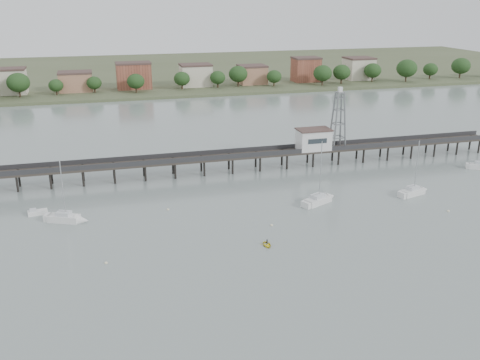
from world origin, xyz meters
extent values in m
plane|color=slate|center=(0.00, 0.00, 0.00)|extent=(500.00, 500.00, 0.00)
cube|color=#2D2823|center=(0.00, 60.00, 3.75)|extent=(150.00, 5.00, 0.50)
cube|color=#333335|center=(0.00, 57.60, 4.55)|extent=(150.00, 0.12, 1.10)
cube|color=#333335|center=(0.00, 62.40, 4.55)|extent=(150.00, 0.12, 1.10)
cylinder|color=black|center=(0.00, 58.10, 1.80)|extent=(0.50, 0.50, 4.40)
cylinder|color=black|center=(0.00, 61.90, 1.80)|extent=(0.50, 0.50, 4.40)
cylinder|color=black|center=(73.00, 58.10, 1.80)|extent=(0.50, 0.50, 4.40)
cylinder|color=black|center=(73.00, 61.90, 1.80)|extent=(0.50, 0.50, 4.40)
cube|color=silver|center=(25.00, 60.00, 6.50)|extent=(8.00, 5.00, 5.00)
cube|color=#4C3833|center=(25.00, 60.00, 9.15)|extent=(8.40, 5.40, 0.30)
cube|color=slate|center=(31.50, 60.00, 18.15)|extent=(1.80, 1.80, 0.30)
cube|color=silver|center=(31.50, 60.00, 18.90)|extent=(0.90, 0.90, 1.20)
cube|color=white|center=(15.65, 34.55, 0.48)|extent=(6.80, 5.02, 1.65)
cone|color=white|center=(19.22, 36.30, 0.48)|extent=(3.47, 3.39, 2.47)
cube|color=silver|center=(15.65, 34.55, 1.65)|extent=(3.41, 3.02, 0.75)
cylinder|color=#A5A8AA|center=(16.05, 34.75, 7.26)|extent=(0.18, 0.18, 11.93)
cylinder|color=#A5A8AA|center=(14.70, 34.09, 2.20)|extent=(3.39, 1.74, 0.12)
cube|color=white|center=(-34.73, 38.49, 0.48)|extent=(6.31, 4.44, 1.65)
cone|color=white|center=(-31.36, 37.03, 0.48)|extent=(3.16, 3.07, 2.29)
cube|color=silver|center=(-34.73, 38.49, 1.65)|extent=(3.13, 2.72, 0.75)
cylinder|color=#A5A8AA|center=(-34.36, 38.33, 6.81)|extent=(0.18, 0.18, 11.03)
cylinder|color=#A5A8AA|center=(-35.63, 38.88, 2.20)|extent=(3.19, 1.48, 0.12)
cube|color=white|center=(37.44, 33.89, 0.48)|extent=(6.15, 3.80, 1.65)
cone|color=white|center=(40.88, 34.92, 0.48)|extent=(2.94, 2.83, 2.24)
cube|color=silver|center=(37.44, 33.89, 1.65)|extent=(2.96, 2.45, 0.75)
cylinder|color=#A5A8AA|center=(37.82, 34.00, 6.69)|extent=(0.18, 0.18, 10.78)
cylinder|color=#A5A8AA|center=(36.52, 33.61, 2.20)|extent=(3.25, 1.08, 0.12)
cube|color=white|center=(63.61, 45.82, 0.48)|extent=(5.12, 3.95, 1.65)
cube|color=silver|center=(63.61, 45.82, 1.65)|extent=(2.59, 2.34, 0.75)
cylinder|color=#A5A8AA|center=(62.90, 46.20, 2.20)|extent=(2.52, 1.45, 0.12)
cube|color=white|center=(-39.92, 43.46, 0.36)|extent=(3.89, 2.11, 1.03)
cube|color=silver|center=(-40.73, 43.33, 0.97)|extent=(1.41, 1.41, 0.62)
imported|color=yellow|center=(-0.55, 18.48, 0.00)|extent=(1.85, 0.58, 2.57)
imported|color=black|center=(-0.55, 18.48, 0.00)|extent=(0.61, 1.07, 0.24)
ellipsoid|color=beige|center=(39.26, 23.78, 0.08)|extent=(0.56, 0.56, 0.39)
ellipsoid|color=beige|center=(2.92, 26.37, 0.08)|extent=(0.56, 0.56, 0.39)
ellipsoid|color=beige|center=(-32.60, 39.41, 0.08)|extent=(0.56, 0.56, 0.39)
ellipsoid|color=beige|center=(-27.57, 19.14, 0.08)|extent=(0.56, 0.56, 0.39)
ellipsoid|color=beige|center=(-14.84, 39.19, 0.08)|extent=(0.56, 0.56, 0.39)
cube|color=#475133|center=(0.00, 245.00, 0.50)|extent=(500.00, 170.00, 1.40)
cube|color=brown|center=(-62.00, 183.00, 5.70)|extent=(13.00, 10.50, 9.00)
cube|color=brown|center=(-35.00, 183.00, 5.70)|extent=(13.00, 10.50, 9.00)
cube|color=brown|center=(-10.00, 183.00, 5.70)|extent=(13.00, 10.50, 9.00)
cube|color=brown|center=(18.00, 183.00, 5.70)|extent=(13.00, 10.50, 9.00)
cube|color=brown|center=(45.00, 183.00, 5.70)|extent=(13.00, 10.50, 9.00)
cube|color=brown|center=(72.00, 183.00, 5.70)|extent=(13.00, 10.50, 9.00)
cube|color=brown|center=(100.00, 183.00, 5.70)|extent=(13.00, 10.50, 9.00)
ellipsoid|color=#203D19|center=(0.00, 171.00, 6.00)|extent=(8.00, 8.00, 6.80)
ellipsoid|color=#203D19|center=(120.00, 171.00, 6.00)|extent=(8.00, 8.00, 6.80)
camera|label=1|loc=(-26.75, -60.79, 40.94)|focal=40.00mm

